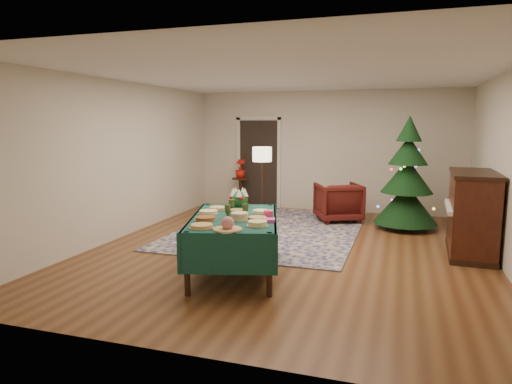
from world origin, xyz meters
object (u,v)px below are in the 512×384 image
(gift_box, at_px, (268,214))
(christmas_tree, at_px, (407,179))
(piano, at_px, (472,214))
(floor_lamp, at_px, (262,159))
(potted_plant, at_px, (240,173))
(buffet_table, at_px, (234,228))
(armchair, at_px, (338,200))
(side_table, at_px, (240,193))

(gift_box, height_order, christmas_tree, christmas_tree)
(gift_box, xyz_separation_m, piano, (2.67, 1.82, -0.19))
(gift_box, height_order, piano, piano)
(floor_lamp, height_order, potted_plant, floor_lamp)
(floor_lamp, xyz_separation_m, christmas_tree, (2.67, 0.55, -0.34))
(buffet_table, relative_size, armchair, 2.51)
(buffet_table, relative_size, floor_lamp, 1.42)
(potted_plant, bearing_deg, gift_box, -65.97)
(floor_lamp, xyz_separation_m, potted_plant, (-1.03, 1.62, -0.46))
(armchair, height_order, potted_plant, potted_plant)
(gift_box, height_order, potted_plant, potted_plant)
(gift_box, relative_size, piano, 0.08)
(armchair, xyz_separation_m, potted_plant, (-2.39, 0.80, 0.41))
(buffet_table, distance_m, piano, 3.64)
(buffet_table, distance_m, floor_lamp, 2.96)
(buffet_table, bearing_deg, floor_lamp, 99.66)
(side_table, relative_size, piano, 0.48)
(gift_box, height_order, armchair, armchair)
(side_table, height_order, piano, piano)
(gift_box, height_order, side_table, gift_box)
(floor_lamp, height_order, side_table, floor_lamp)
(gift_box, distance_m, floor_lamp, 2.97)
(floor_lamp, bearing_deg, buffet_table, -80.34)
(buffet_table, height_order, christmas_tree, christmas_tree)
(gift_box, distance_m, piano, 3.23)
(side_table, distance_m, piano, 5.30)
(christmas_tree, relative_size, piano, 1.43)
(armchair, bearing_deg, piano, 116.81)
(gift_box, bearing_deg, side_table, 114.03)
(side_table, bearing_deg, floor_lamp, -57.71)
(armchair, height_order, floor_lamp, floor_lamp)
(gift_box, distance_m, potted_plant, 4.81)
(armchair, relative_size, piano, 0.58)
(buffet_table, height_order, side_table, buffet_table)
(piano, bearing_deg, potted_plant, 150.90)
(buffet_table, relative_size, christmas_tree, 1.02)
(floor_lamp, relative_size, potted_plant, 3.45)
(floor_lamp, bearing_deg, gift_box, -71.37)
(floor_lamp, height_order, piano, floor_lamp)
(floor_lamp, distance_m, piano, 3.79)
(armchair, height_order, christmas_tree, christmas_tree)
(buffet_table, distance_m, side_table, 4.72)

